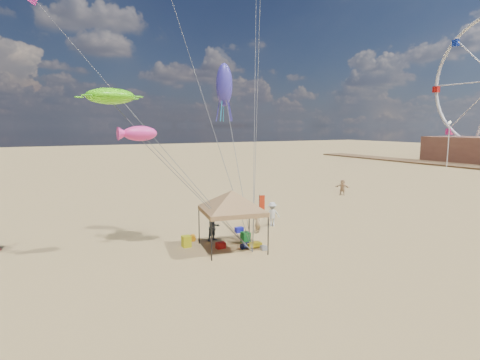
{
  "coord_description": "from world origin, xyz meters",
  "views": [
    {
      "loc": [
        -11.75,
        -18.81,
        7.42
      ],
      "look_at": [
        0.0,
        3.0,
        4.0
      ],
      "focal_mm": 29.52,
      "sensor_mm": 36.0,
      "label": 1
    }
  ],
  "objects_px": {
    "feather_flag": "(261,207)",
    "person_near_c": "(272,214)",
    "cooler_blue": "(239,230)",
    "chair_green": "(245,237)",
    "person_near_b": "(214,227)",
    "person_near_a": "(257,221)",
    "canopy_tent": "(232,193)",
    "person_far_c": "(342,187)",
    "chair_yellow": "(186,241)",
    "cooler_red": "(221,245)",
    "beach_cart": "(254,245)",
    "lamp_north": "(449,136)"
  },
  "relations": [
    {
      "from": "cooler_blue",
      "to": "person_near_c",
      "type": "xyz_separation_m",
      "value": [
        2.96,
        0.34,
        0.73
      ]
    },
    {
      "from": "beach_cart",
      "to": "person_near_a",
      "type": "distance_m",
      "value": 3.42
    },
    {
      "from": "person_near_a",
      "to": "lamp_north",
      "type": "xyz_separation_m",
      "value": [
        53.03,
        21.86,
        4.68
      ]
    },
    {
      "from": "beach_cart",
      "to": "person_near_c",
      "type": "distance_m",
      "value": 5.44
    },
    {
      "from": "feather_flag",
      "to": "person_far_c",
      "type": "distance_m",
      "value": 17.82
    },
    {
      "from": "person_far_c",
      "to": "canopy_tent",
      "type": "bearing_deg",
      "value": -96.06
    },
    {
      "from": "feather_flag",
      "to": "person_far_c",
      "type": "xyz_separation_m",
      "value": [
        15.54,
        8.68,
        -0.97
      ]
    },
    {
      "from": "chair_green",
      "to": "person_near_b",
      "type": "height_order",
      "value": "person_near_b"
    },
    {
      "from": "person_near_a",
      "to": "cooler_blue",
      "type": "bearing_deg",
      "value": -68.97
    },
    {
      "from": "canopy_tent",
      "to": "cooler_red",
      "type": "bearing_deg",
      "value": 141.85
    },
    {
      "from": "canopy_tent",
      "to": "feather_flag",
      "type": "distance_m",
      "value": 4.59
    },
    {
      "from": "beach_cart",
      "to": "person_near_a",
      "type": "height_order",
      "value": "person_near_a"
    },
    {
      "from": "person_near_b",
      "to": "lamp_north",
      "type": "xyz_separation_m",
      "value": [
        56.46,
        22.14,
        4.62
      ]
    },
    {
      "from": "feather_flag",
      "to": "person_near_b",
      "type": "bearing_deg",
      "value": -175.18
    },
    {
      "from": "person_near_c",
      "to": "person_far_c",
      "type": "distance_m",
      "value": 15.93
    },
    {
      "from": "cooler_blue",
      "to": "chair_green",
      "type": "distance_m",
      "value": 2.47
    },
    {
      "from": "chair_green",
      "to": "lamp_north",
      "type": "bearing_deg",
      "value": 23.18
    },
    {
      "from": "person_near_c",
      "to": "person_far_c",
      "type": "xyz_separation_m",
      "value": [
        13.97,
        7.67,
        -0.07
      ]
    },
    {
      "from": "feather_flag",
      "to": "beach_cart",
      "type": "height_order",
      "value": "feather_flag"
    },
    {
      "from": "chair_yellow",
      "to": "person_near_b",
      "type": "height_order",
      "value": "person_near_b"
    },
    {
      "from": "person_far_c",
      "to": "feather_flag",
      "type": "bearing_deg",
      "value": -97.05
    },
    {
      "from": "feather_flag",
      "to": "beach_cart",
      "type": "xyz_separation_m",
      "value": [
        -2.23,
        -2.81,
        -1.61
      ]
    },
    {
      "from": "person_far_c",
      "to": "lamp_north",
      "type": "distance_m",
      "value": 39.68
    },
    {
      "from": "chair_yellow",
      "to": "beach_cart",
      "type": "bearing_deg",
      "value": -30.53
    },
    {
      "from": "person_near_b",
      "to": "person_far_c",
      "type": "distance_m",
      "value": 21.31
    },
    {
      "from": "canopy_tent",
      "to": "feather_flag",
      "type": "bearing_deg",
      "value": 34.35
    },
    {
      "from": "cooler_red",
      "to": "beach_cart",
      "type": "relative_size",
      "value": 0.6
    },
    {
      "from": "feather_flag",
      "to": "chair_yellow",
      "type": "bearing_deg",
      "value": -173.14
    },
    {
      "from": "person_near_a",
      "to": "person_near_c",
      "type": "distance_m",
      "value": 2.19
    },
    {
      "from": "person_near_a",
      "to": "lamp_north",
      "type": "bearing_deg",
      "value": 167.71
    },
    {
      "from": "person_near_b",
      "to": "person_near_c",
      "type": "xyz_separation_m",
      "value": [
        5.35,
        1.33,
        0.02
      ]
    },
    {
      "from": "chair_green",
      "to": "person_near_b",
      "type": "bearing_deg",
      "value": 139.94
    },
    {
      "from": "canopy_tent",
      "to": "cooler_blue",
      "type": "relative_size",
      "value": 12.31
    },
    {
      "from": "chair_yellow",
      "to": "person_near_b",
      "type": "relative_size",
      "value": 0.39
    },
    {
      "from": "canopy_tent",
      "to": "chair_green",
      "type": "xyz_separation_m",
      "value": [
        1.35,
        0.75,
        -3.12
      ]
    },
    {
      "from": "person_near_c",
      "to": "cooler_blue",
      "type": "bearing_deg",
      "value": 23.25
    },
    {
      "from": "feather_flag",
      "to": "person_near_a",
      "type": "height_order",
      "value": "feather_flag"
    },
    {
      "from": "feather_flag",
      "to": "chair_green",
      "type": "distance_m",
      "value": 3.11
    },
    {
      "from": "cooler_blue",
      "to": "person_near_b",
      "type": "height_order",
      "value": "person_near_b"
    },
    {
      "from": "cooler_blue",
      "to": "beach_cart",
      "type": "relative_size",
      "value": 0.6
    },
    {
      "from": "feather_flag",
      "to": "person_near_c",
      "type": "relative_size",
      "value": 1.47
    },
    {
      "from": "chair_yellow",
      "to": "chair_green",
      "type": "bearing_deg",
      "value": -14.87
    },
    {
      "from": "cooler_red",
      "to": "person_far_c",
      "type": "bearing_deg",
      "value": 28.49
    },
    {
      "from": "person_near_b",
      "to": "canopy_tent",
      "type": "bearing_deg",
      "value": -93.93
    },
    {
      "from": "feather_flag",
      "to": "person_near_a",
      "type": "bearing_deg",
      "value": -173.72
    },
    {
      "from": "person_near_a",
      "to": "person_far_c",
      "type": "bearing_deg",
      "value": 174.08
    },
    {
      "from": "canopy_tent",
      "to": "chair_green",
      "type": "distance_m",
      "value": 3.48
    },
    {
      "from": "chair_green",
      "to": "beach_cart",
      "type": "bearing_deg",
      "value": -92.53
    },
    {
      "from": "lamp_north",
      "to": "person_near_c",
      "type": "bearing_deg",
      "value": -157.85
    },
    {
      "from": "chair_green",
      "to": "person_near_c",
      "type": "xyz_separation_m",
      "value": [
        3.75,
        2.68,
        0.57
      ]
    }
  ]
}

